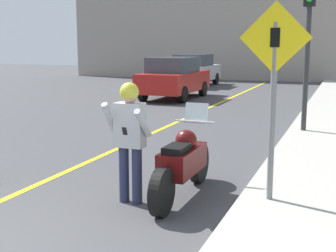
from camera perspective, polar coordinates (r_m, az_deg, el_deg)
road_center_line at (r=10.63m, az=-4.39°, el=-1.96°), size 0.12×36.00×0.01m
building_backdrop at (r=29.68m, az=13.80°, el=12.23°), size 28.00×1.20×7.07m
motorcycle at (r=6.73m, az=1.82°, el=-4.54°), size 0.62×2.25×1.30m
person_biker at (r=6.40m, az=-4.70°, el=-0.55°), size 0.59×0.47×1.69m
crossing_sign at (r=6.14m, az=12.75°, el=5.14°), size 0.91×0.08×2.57m
traffic_light at (r=11.52m, az=16.77°, el=12.04°), size 0.26×0.30×3.65m
parked_car_red at (r=19.13m, az=0.74°, el=5.92°), size 1.88×4.20×1.68m
parked_car_silver at (r=25.07m, az=3.20°, el=6.85°), size 1.88×4.20×1.68m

